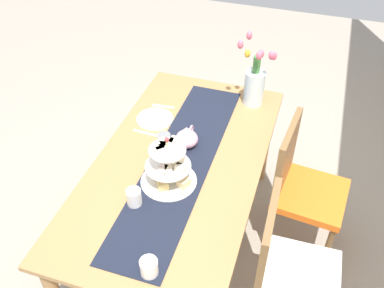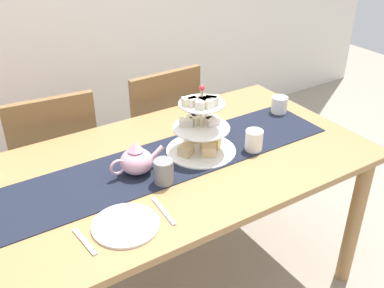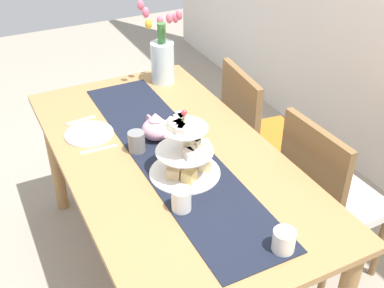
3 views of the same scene
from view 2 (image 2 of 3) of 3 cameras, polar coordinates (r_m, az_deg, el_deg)
name	(u,v)px [view 2 (image 2 of 3)]	position (r m, az deg, el deg)	size (l,w,h in m)	color
dining_table	(169,183)	(1.90, -2.98, -5.03)	(1.72, 0.91, 0.76)	#A37747
chair_left	(55,162)	(2.44, -17.16, -2.19)	(0.46, 0.46, 0.91)	brown
chair_right	(157,132)	(2.62, -4.47, 1.53)	(0.43, 0.43, 0.91)	brown
table_runner	(167,161)	(1.85, -3.26, -2.17)	(1.52, 0.34, 0.00)	black
tiered_cake_stand	(201,129)	(1.87, 1.14, 1.90)	(0.30, 0.30, 0.30)	beige
teapot	(136,160)	(1.76, -7.16, -2.08)	(0.24, 0.13, 0.14)	#E5A8BC
cream_jug	(279,105)	(2.28, 11.13, 4.93)	(0.08, 0.08, 0.09)	white
dinner_plate_left	(126,225)	(1.53, -8.49, -10.22)	(0.23, 0.23, 0.01)	white
fork_left	(84,241)	(1.50, -13.61, -12.04)	(0.02, 0.15, 0.01)	silver
knife_left	(163,211)	(1.58, -3.68, -8.54)	(0.01, 0.17, 0.01)	silver
mug_grey	(164,172)	(1.69, -3.65, -3.54)	(0.08, 0.08, 0.10)	slate
mug_white_text	(254,141)	(1.92, 7.94, 0.43)	(0.08, 0.08, 0.10)	white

